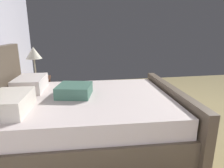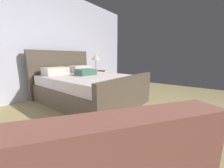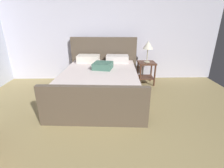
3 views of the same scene
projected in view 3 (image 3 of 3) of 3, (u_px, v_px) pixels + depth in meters
wall_back at (111, 28)px, 4.53m from camera, size 5.97×0.12×2.87m
bed at (100, 81)px, 3.71m from camera, size 1.90×2.39×1.22m
nightstand_right at (146, 69)px, 4.43m from camera, size 0.44×0.44×0.60m
table_lamp_right at (148, 46)px, 4.21m from camera, size 0.27×0.27×0.55m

